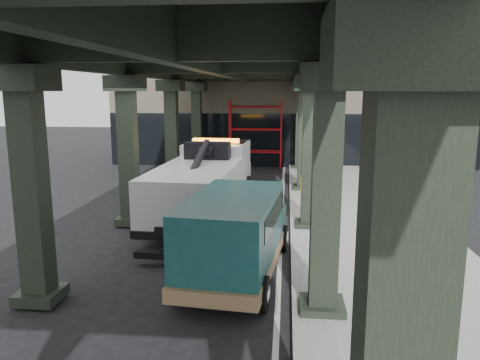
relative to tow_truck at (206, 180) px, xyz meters
The scene contains 8 objects.
ground 3.76m from the tow_truck, 72.79° to the right, with size 90.00×90.00×0.00m, color black.
sidewalk 5.84m from the tow_truck, 13.67° to the right, with size 5.00×40.00×0.15m, color gray.
lane_stripe 3.34m from the tow_truck, 26.21° to the right, with size 0.12×38.00×0.01m, color silver.
viaduct 4.35m from the tow_truck, 64.70° to the right, with size 7.40×32.00×6.40m.
building 17.13m from the tow_truck, 79.67° to the left, with size 22.00×10.00×8.00m, color #C6B793.
scaffolding 11.37m from the tow_truck, 84.76° to the left, with size 3.08×0.88×4.00m.
tow_truck is the anchor object (origin of this frame).
towed_van 5.77m from the tow_truck, 73.08° to the right, with size 2.52×5.35×2.10m.
Camera 1 is at (1.82, -12.97, 4.50)m, focal length 35.00 mm.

